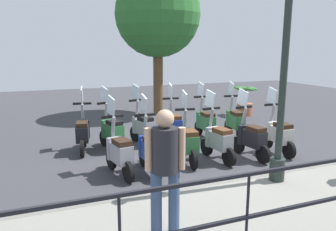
{
  "coord_description": "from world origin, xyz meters",
  "views": [
    {
      "loc": [
        -6.79,
        3.22,
        2.44
      ],
      "look_at": [
        0.2,
        0.5,
        0.9
      ],
      "focal_mm": 35.0,
      "sensor_mm": 36.0,
      "label": 1
    }
  ],
  "objects_px": {
    "scooter_far_5": "(83,132)",
    "scooter_far_1": "(205,122)",
    "lamp_post_near": "(283,79)",
    "scooter_near_0": "(278,134)",
    "scooter_far_0": "(235,121)",
    "scooter_near_1": "(251,137)",
    "scooter_near_3": "(188,141)",
    "scooter_near_4": "(150,150)",
    "scooter_far_3": "(143,127)",
    "potted_palm": "(245,103)",
    "scooter_near_5": "(119,152)",
    "scooter_near_2": "(218,140)",
    "tree_distant": "(158,15)",
    "scooter_far_4": "(112,131)",
    "scooter_far_2": "(173,124)"
  },
  "relations": [
    {
      "from": "scooter_far_5",
      "to": "scooter_far_1",
      "type": "bearing_deg",
      "value": -80.15
    },
    {
      "from": "lamp_post_near",
      "to": "scooter_near_0",
      "type": "relative_size",
      "value": 2.64
    },
    {
      "from": "scooter_far_0",
      "to": "scooter_far_1",
      "type": "relative_size",
      "value": 1.0
    },
    {
      "from": "scooter_near_1",
      "to": "scooter_far_5",
      "type": "relative_size",
      "value": 1.0
    },
    {
      "from": "scooter_near_1",
      "to": "scooter_near_3",
      "type": "distance_m",
      "value": 1.46
    },
    {
      "from": "scooter_near_4",
      "to": "scooter_far_3",
      "type": "xyz_separation_m",
      "value": [
        1.92,
        -0.44,
        0.0
      ]
    },
    {
      "from": "potted_palm",
      "to": "scooter_far_0",
      "type": "height_order",
      "value": "scooter_far_0"
    },
    {
      "from": "scooter_near_0",
      "to": "scooter_near_5",
      "type": "bearing_deg",
      "value": 92.82
    },
    {
      "from": "scooter_far_1",
      "to": "scooter_near_2",
      "type": "bearing_deg",
      "value": 163.04
    },
    {
      "from": "lamp_post_near",
      "to": "scooter_near_4",
      "type": "relative_size",
      "value": 2.64
    },
    {
      "from": "tree_distant",
      "to": "scooter_near_3",
      "type": "xyz_separation_m",
      "value": [
        -5.4,
        1.24,
        -3.14
      ]
    },
    {
      "from": "tree_distant",
      "to": "potted_palm",
      "type": "height_order",
      "value": "tree_distant"
    },
    {
      "from": "scooter_near_0",
      "to": "scooter_far_4",
      "type": "distance_m",
      "value": 3.97
    },
    {
      "from": "scooter_near_4",
      "to": "scooter_far_0",
      "type": "bearing_deg",
      "value": -61.75
    },
    {
      "from": "scooter_far_3",
      "to": "scooter_far_5",
      "type": "bearing_deg",
      "value": 77.73
    },
    {
      "from": "potted_palm",
      "to": "scooter_far_0",
      "type": "xyz_separation_m",
      "value": [
        -2.54,
        2.06,
        0.04
      ]
    },
    {
      "from": "lamp_post_near",
      "to": "scooter_near_1",
      "type": "relative_size",
      "value": 2.64
    },
    {
      "from": "scooter_near_0",
      "to": "scooter_far_5",
      "type": "height_order",
      "value": "same"
    },
    {
      "from": "scooter_near_3",
      "to": "scooter_far_2",
      "type": "xyz_separation_m",
      "value": [
        1.6,
        -0.31,
        0.0
      ]
    },
    {
      "from": "scooter_near_5",
      "to": "scooter_far_1",
      "type": "relative_size",
      "value": 1.0
    },
    {
      "from": "scooter_near_0",
      "to": "scooter_far_1",
      "type": "distance_m",
      "value": 2.03
    },
    {
      "from": "tree_distant",
      "to": "scooter_near_4",
      "type": "distance_m",
      "value": 6.85
    },
    {
      "from": "tree_distant",
      "to": "scooter_far_5",
      "type": "xyz_separation_m",
      "value": [
        -3.78,
        3.26,
        -3.14
      ]
    },
    {
      "from": "tree_distant",
      "to": "scooter_far_4",
      "type": "relative_size",
      "value": 3.38
    },
    {
      "from": "scooter_near_2",
      "to": "scooter_far_5",
      "type": "bearing_deg",
      "value": 50.5
    },
    {
      "from": "scooter_near_2",
      "to": "scooter_far_2",
      "type": "height_order",
      "value": "same"
    },
    {
      "from": "scooter_near_1",
      "to": "scooter_near_4",
      "type": "distance_m",
      "value": 2.4
    },
    {
      "from": "potted_palm",
      "to": "scooter_near_0",
      "type": "relative_size",
      "value": 0.69
    },
    {
      "from": "scooter_near_5",
      "to": "scooter_far_1",
      "type": "xyz_separation_m",
      "value": [
        1.77,
        -2.79,
        0.0
      ]
    },
    {
      "from": "scooter_far_0",
      "to": "scooter_near_0",
      "type": "bearing_deg",
      "value": -165.56
    },
    {
      "from": "scooter_near_2",
      "to": "scooter_near_3",
      "type": "distance_m",
      "value": 0.67
    },
    {
      "from": "scooter_near_0",
      "to": "scooter_near_3",
      "type": "relative_size",
      "value": 1.0
    },
    {
      "from": "scooter_far_3",
      "to": "scooter_far_5",
      "type": "height_order",
      "value": "same"
    },
    {
      "from": "scooter_far_3",
      "to": "scooter_near_1",
      "type": "bearing_deg",
      "value": -147.13
    },
    {
      "from": "scooter_far_3",
      "to": "scooter_near_0",
      "type": "bearing_deg",
      "value": -136.9
    },
    {
      "from": "tree_distant",
      "to": "scooter_far_0",
      "type": "xyz_separation_m",
      "value": [
        -3.99,
        -0.83,
        -3.14
      ]
    },
    {
      "from": "scooter_near_3",
      "to": "scooter_far_2",
      "type": "relative_size",
      "value": 1.0
    },
    {
      "from": "scooter_far_5",
      "to": "tree_distant",
      "type": "bearing_deg",
      "value": -30.22
    },
    {
      "from": "scooter_far_2",
      "to": "scooter_far_4",
      "type": "distance_m",
      "value": 1.66
    },
    {
      "from": "scooter_far_2",
      "to": "scooter_far_5",
      "type": "bearing_deg",
      "value": 96.04
    },
    {
      "from": "scooter_near_1",
      "to": "scooter_near_0",
      "type": "bearing_deg",
      "value": -93.39
    },
    {
      "from": "scooter_near_2",
      "to": "scooter_far_5",
      "type": "relative_size",
      "value": 1.0
    },
    {
      "from": "scooter_near_2",
      "to": "scooter_near_5",
      "type": "height_order",
      "value": "same"
    },
    {
      "from": "scooter_far_4",
      "to": "scooter_far_3",
      "type": "bearing_deg",
      "value": -96.19
    },
    {
      "from": "scooter_far_2",
      "to": "scooter_far_5",
      "type": "relative_size",
      "value": 1.0
    },
    {
      "from": "scooter_near_2",
      "to": "scooter_near_4",
      "type": "height_order",
      "value": "same"
    },
    {
      "from": "tree_distant",
      "to": "scooter_near_4",
      "type": "xyz_separation_m",
      "value": [
        -5.67,
        2.2,
        -3.14
      ]
    },
    {
      "from": "scooter_far_0",
      "to": "scooter_far_5",
      "type": "distance_m",
      "value": 4.09
    },
    {
      "from": "potted_palm",
      "to": "scooter_near_3",
      "type": "bearing_deg",
      "value": 133.73
    },
    {
      "from": "tree_distant",
      "to": "scooter_far_3",
      "type": "distance_m",
      "value": 5.2
    }
  ]
}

